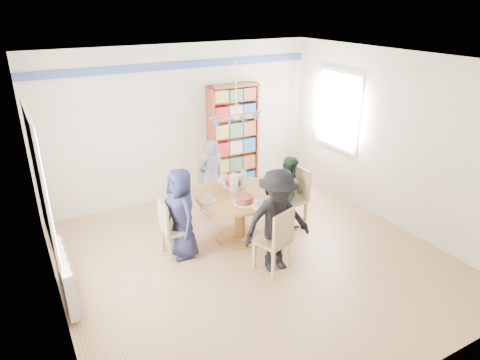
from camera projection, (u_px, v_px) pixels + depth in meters
ground at (254, 258)px, 6.01m from camera, size 5.00×5.00×0.00m
room_shell at (207, 133)px, 5.95m from camera, size 5.00×5.00×5.00m
radiator at (65, 276)px, 5.03m from camera, size 0.12×1.00×0.60m
dining_table at (240, 205)px, 6.31m from camera, size 1.30×1.30×0.75m
chair_left at (171, 226)px, 5.90m from camera, size 0.39×0.39×0.86m
chair_right at (295, 194)px, 6.75m from camera, size 0.46×0.46×0.94m
chair_far at (212, 182)px, 7.17m from camera, size 0.44×0.44×0.98m
chair_near at (277, 238)px, 5.55m from camera, size 0.50×0.50×0.91m
person_left at (181, 214)px, 5.85m from camera, size 0.45×0.66×1.30m
person_right at (289, 191)px, 6.75m from camera, size 0.45×0.57×1.14m
person_far at (211, 178)px, 7.03m from camera, size 0.51×0.36×1.30m
person_near at (277, 221)px, 5.52m from camera, size 0.98×0.64×1.43m
bookshelf at (233, 139)px, 7.93m from camera, size 0.94×0.28×1.98m
tableware at (237, 188)px, 6.22m from camera, size 1.23×1.23×0.32m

